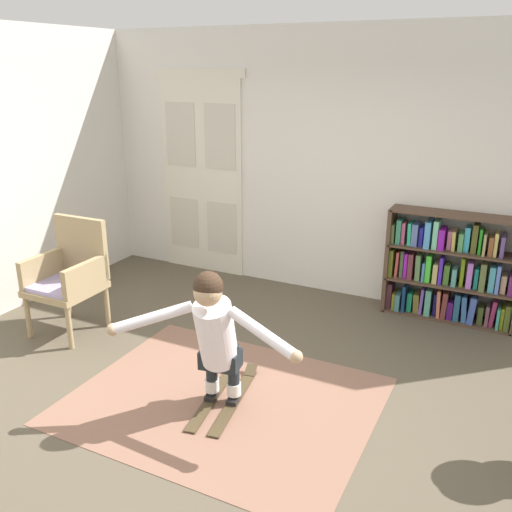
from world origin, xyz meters
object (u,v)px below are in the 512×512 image
at_px(person_skier, 215,332).
at_px(bookshelf, 449,272).
at_px(wicker_chair, 70,274).
at_px(skis_pair, 225,396).

bearing_deg(person_skier, bookshelf, 62.67).
bearing_deg(bookshelf, person_skier, -117.33).
bearing_deg(wicker_chair, skis_pair, -12.01).
bearing_deg(person_skier, skis_pair, 99.58).
distance_m(wicker_chair, person_skier, 2.05).
height_order(wicker_chair, skis_pair, wicker_chair).
distance_m(bookshelf, person_skier, 2.79).
height_order(bookshelf, person_skier, person_skier).
xyz_separation_m(wicker_chair, skis_pair, (1.94, -0.41, -0.56)).
relative_size(bookshelf, skis_pair, 1.33).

